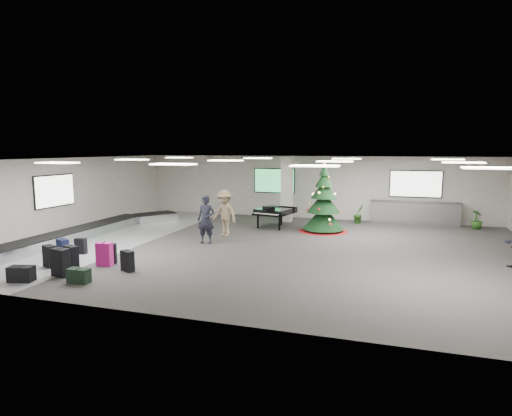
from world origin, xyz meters
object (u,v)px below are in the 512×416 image
(potted_plant_left, at_px, (358,214))
(potted_plant_right, at_px, (477,219))
(service_counter, at_px, (414,213))
(baggage_carousel, at_px, (95,230))
(pink_suitcase, at_px, (105,254))
(grand_piano, at_px, (275,211))
(traveler_b, at_px, (224,213))
(christmas_tree, at_px, (324,208))
(traveler_a, at_px, (206,220))

(potted_plant_left, relative_size, potted_plant_right, 1.07)
(service_counter, distance_m, potted_plant_right, 2.65)
(baggage_carousel, relative_size, service_counter, 2.40)
(service_counter, height_order, pink_suitcase, service_counter)
(grand_piano, distance_m, potted_plant_left, 4.24)
(baggage_carousel, bearing_deg, traveler_b, 14.93)
(christmas_tree, bearing_deg, baggage_carousel, -158.01)
(baggage_carousel, height_order, pink_suitcase, pink_suitcase)
(grand_piano, relative_size, potted_plant_left, 2.24)
(traveler_a, bearing_deg, service_counter, 35.80)
(christmas_tree, relative_size, potted_plant_left, 3.30)
(baggage_carousel, height_order, traveler_b, traveler_b)
(traveler_b, xyz_separation_m, potted_plant_left, (5.04, 4.78, -0.49))
(baggage_carousel, xyz_separation_m, pink_suitcase, (3.40, -3.92, 0.15))
(pink_suitcase, distance_m, potted_plant_left, 12.22)
(grand_piano, xyz_separation_m, potted_plant_right, (8.75, 2.31, -0.31))
(baggage_carousel, relative_size, traveler_a, 5.29)
(baggage_carousel, relative_size, grand_piano, 4.72)
(potted_plant_right, bearing_deg, traveler_b, -154.55)
(pink_suitcase, height_order, traveler_b, traveler_b)
(traveler_a, relative_size, traveler_b, 0.96)
(pink_suitcase, relative_size, traveler_b, 0.39)
(pink_suitcase, distance_m, traveler_a, 4.22)
(christmas_tree, relative_size, potted_plant_right, 3.53)
(baggage_carousel, xyz_separation_m, potted_plant_left, (10.28, 6.18, 0.25))
(service_counter, bearing_deg, potted_plant_left, -167.79)
(christmas_tree, height_order, potted_plant_left, christmas_tree)
(potted_plant_right, bearing_deg, baggage_carousel, -157.96)
(christmas_tree, bearing_deg, potted_plant_right, 22.11)
(pink_suitcase, bearing_deg, potted_plant_right, 32.63)
(grand_piano, height_order, potted_plant_right, grand_piano)
(pink_suitcase, distance_m, potted_plant_right, 15.77)
(pink_suitcase, relative_size, christmas_tree, 0.25)
(pink_suitcase, height_order, christmas_tree, christmas_tree)
(christmas_tree, distance_m, grand_piano, 2.32)
(service_counter, xyz_separation_m, traveler_b, (-7.60, -5.34, 0.41))
(grand_piano, height_order, potted_plant_left, grand_piano)
(christmas_tree, distance_m, traveler_a, 5.37)
(service_counter, bearing_deg, grand_piano, -155.57)
(pink_suitcase, relative_size, traveler_a, 0.41)
(christmas_tree, xyz_separation_m, potted_plant_right, (6.48, 2.63, -0.61))
(potted_plant_left, height_order, potted_plant_right, potted_plant_left)
(service_counter, xyz_separation_m, grand_piano, (-6.15, -2.79, 0.19))
(service_counter, relative_size, grand_piano, 1.97)
(traveler_a, relative_size, potted_plant_left, 1.99)
(traveler_b, height_order, potted_plant_left, traveler_b)
(potted_plant_left, bearing_deg, baggage_carousel, -148.99)
(potted_plant_left, xyz_separation_m, potted_plant_right, (5.16, 0.07, -0.03))
(pink_suitcase, relative_size, potted_plant_right, 0.87)
(christmas_tree, bearing_deg, grand_piano, 172.07)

